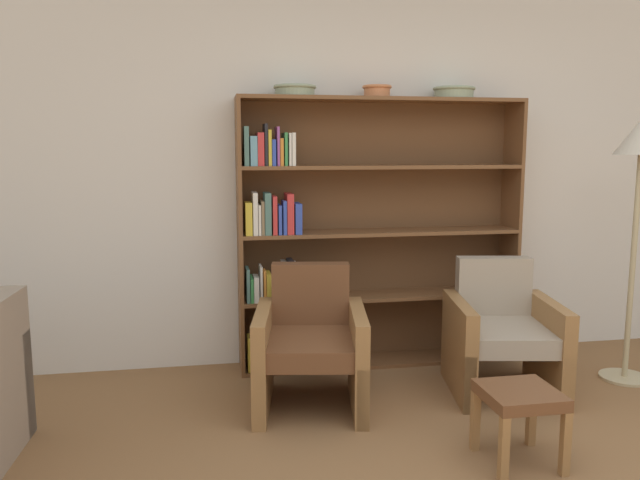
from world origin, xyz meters
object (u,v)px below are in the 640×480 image
Objects in this scene: bookshelf at (355,238)px; bowl_slate at (377,91)px; footstool at (520,403)px; bowl_sage at (295,90)px; bowl_stoneware at (454,92)px; armchair_leather at (311,344)px; armchair_cushioned at (502,333)px.

bookshelf is 9.91× the size of bowl_slate.
footstool is (0.45, -1.54, -0.60)m from bookshelf.
bookshelf is at bearing 2.99° from bowl_sage.
bowl_stoneware is at bearing 81.17° from footstool.
armchair_leather is 1.25m from footstool.
bowl_slate is 0.24× the size of armchair_cushioned.
bowl_stoneware reaches higher than armchair_cushioned.
bowl_slate is at bearing -122.16° from armchair_leather.
armchair_leather is at bearing 10.32° from armchair_cushioned.
bowl_stoneware is 0.36× the size of armchair_leather.
armchair_cushioned is at bearing -27.47° from bowl_sage.
bowl_stoneware reaches higher than bookshelf.
bookshelf is 6.94× the size of bowl_sage.
bowl_stoneware is (0.69, -0.02, 1.00)m from bookshelf.
armchair_leather is at bearing -150.37° from bowl_stoneware.
bowl_sage reaches higher than footstool.
bowl_sage is (-0.42, -0.02, 1.00)m from bookshelf.
armchair_cushioned is (0.66, -0.63, -1.54)m from bowl_slate.
armchair_cushioned is (0.80, -0.66, -0.54)m from bookshelf.
bowl_sage is 2.06m from armchair_cushioned.
armchair_leather is 1.22m from armchair_cushioned.
bowl_stoneware is at bearing -140.84° from armchair_leather.
bowl_stoneware reaches higher than armchair_leather.
armchair_cushioned is at bearing -80.26° from bowl_stoneware.
bowl_slate is 1.76m from armchair_leather.
bookshelf reaches higher than armchair_leather.
footstool is at bearing -98.83° from bowl_stoneware.
bookshelf is 6.81× the size of bowl_stoneware.
bookshelf is at bearing -113.32° from armchair_leather.
armchair_cushioned is 0.95m from footstool.
armchair_leather is (-0.56, -0.63, -1.54)m from bowl_slate.
bowl_slate is at bearing 180.00° from bowl_stoneware.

